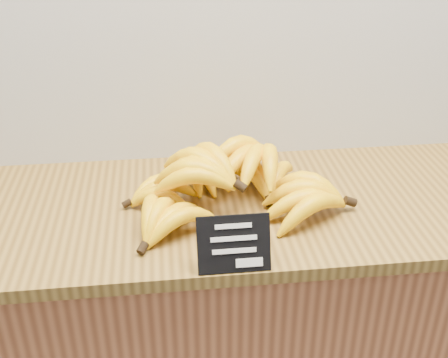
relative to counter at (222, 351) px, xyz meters
The scene contains 4 objects.
counter is the anchor object (origin of this frame).
counter_top 0.47m from the counter, ahead, with size 1.49×0.54×0.03m, color olive.
chalkboard_sign 0.59m from the counter, 90.83° to the right, with size 0.14×0.01×0.11m, color black.
banana_pile 0.53m from the counter, 16.71° to the right, with size 0.55×0.41×0.13m.
Camera 1 is at (0.03, 1.63, 1.61)m, focal length 45.00 mm.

